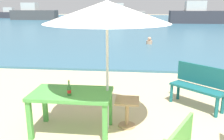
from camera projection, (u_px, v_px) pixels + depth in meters
name	position (u px, v px, depth m)	size (l,w,h in m)	color
sea_water	(138.00, 22.00, 32.28)	(120.00, 50.00, 0.08)	#386B84
picnic_table_green	(72.00, 98.00, 4.24)	(1.40, 0.80, 0.76)	#4C9E47
beer_bottle_amber	(69.00, 90.00, 4.03)	(0.07, 0.07, 0.26)	#2D662D
patio_umbrella	(107.00, 12.00, 3.94)	(2.10, 2.10, 2.30)	silver
side_table_wood	(127.00, 109.00, 4.50)	(0.44, 0.44, 0.54)	tan
bench_teal_center	(199.00, 84.00, 5.35)	(1.13, 1.08, 0.95)	#196066
swimmer_person	(149.00, 41.00, 13.77)	(0.34, 0.34, 0.41)	tan
boat_sailboat	(120.00, 15.00, 32.72)	(6.70, 1.83, 2.44)	gray
boat_fishing_trawler	(199.00, 15.00, 29.62)	(7.36, 2.01, 2.68)	#38383F
boat_cargo_ship	(11.00, 14.00, 42.07)	(5.00, 1.36, 1.82)	#38383F
boat_barge	(34.00, 14.00, 37.13)	(7.02, 1.91, 2.55)	#4C4C4C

